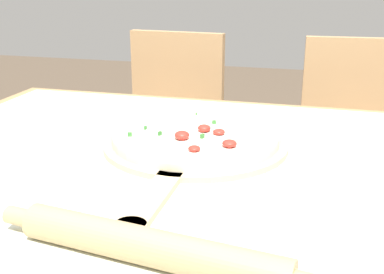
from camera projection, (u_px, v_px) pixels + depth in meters
The scene contains 7 objects.
dining_table at pixel (193, 208), 0.98m from camera, with size 1.35×0.99×0.75m.
towel_cloth at pixel (193, 162), 0.95m from camera, with size 1.27×0.91×0.00m.
pizza_peel at pixel (193, 146), 1.01m from camera, with size 0.39×0.59×0.01m.
pizza at pixel (196, 135), 1.02m from camera, with size 0.35×0.35×0.04m.
rolling_pin at pixel (150, 247), 0.61m from camera, with size 0.45×0.10×0.05m.
chair_left at pixel (169, 131), 1.89m from camera, with size 0.43×0.43×0.89m.
chair_right at pixel (353, 147), 1.72m from camera, with size 0.42×0.42×0.89m.
Camera 1 is at (0.23, -0.85, 1.11)m, focal length 45.00 mm.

